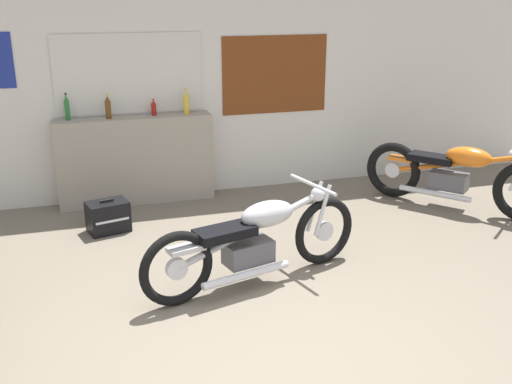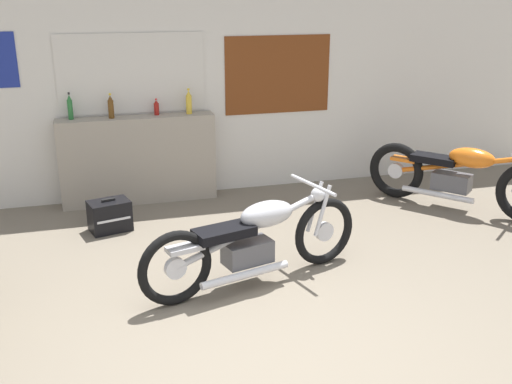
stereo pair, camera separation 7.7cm
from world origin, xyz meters
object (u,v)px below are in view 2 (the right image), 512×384
(bottle_right_center, at_px, (189,103))
(hard_case_black, at_px, (110,216))
(bottle_left_center, at_px, (111,107))
(motorcycle_orange, at_px, (459,176))
(bottle_leftmost, at_px, (70,107))
(bottle_center, at_px, (156,108))
(motorcycle_silver, at_px, (255,239))

(bottle_right_center, height_order, hard_case_black, bottle_right_center)
(bottle_left_center, xyz_separation_m, bottle_right_center, (0.88, 0.01, 0.01))
(motorcycle_orange, height_order, hard_case_black, motorcycle_orange)
(bottle_leftmost, distance_m, bottle_center, 0.95)
(hard_case_black, bearing_deg, bottle_left_center, 81.50)
(bottle_right_center, distance_m, motorcycle_silver, 2.49)
(bottle_left_center, relative_size, motorcycle_orange, 0.16)
(bottle_right_center, bearing_deg, bottle_center, 174.82)
(bottle_center, bearing_deg, motorcycle_orange, -22.04)
(bottle_leftmost, height_order, bottle_center, bottle_leftmost)
(bottle_leftmost, bearing_deg, motorcycle_orange, -17.42)
(motorcycle_orange, bearing_deg, bottle_leftmost, 162.58)
(bottle_leftmost, relative_size, hard_case_black, 0.65)
(hard_case_black, bearing_deg, motorcycle_orange, -6.27)
(bottle_leftmost, distance_m, motorcycle_silver, 2.92)
(bottle_leftmost, height_order, bottle_left_center, bottle_leftmost)
(bottle_center, height_order, hard_case_black, bottle_center)
(motorcycle_orange, relative_size, hard_case_black, 3.73)
(bottle_left_center, height_order, motorcycle_orange, bottle_left_center)
(motorcycle_orange, bearing_deg, bottle_right_center, 155.95)
(bottle_leftmost, relative_size, motorcycle_silver, 0.15)
(bottle_leftmost, bearing_deg, hard_case_black, -70.37)
(bottle_right_center, xyz_separation_m, hard_case_black, (-1.01, -0.84, -0.99))
(motorcycle_orange, distance_m, motorcycle_silver, 2.91)
(bottle_leftmost, xyz_separation_m, hard_case_black, (0.31, -0.88, -0.99))
(bottle_left_center, height_order, bottle_right_center, bottle_right_center)
(bottle_leftmost, xyz_separation_m, motorcycle_silver, (1.46, -2.41, -0.75))
(bottle_right_center, height_order, motorcycle_silver, bottle_right_center)
(bottle_left_center, bearing_deg, motorcycle_silver, -66.61)
(bottle_left_center, height_order, bottle_center, bottle_left_center)
(motorcycle_silver, bearing_deg, bottle_center, 102.00)
(bottle_left_center, bearing_deg, bottle_leftmost, 173.73)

